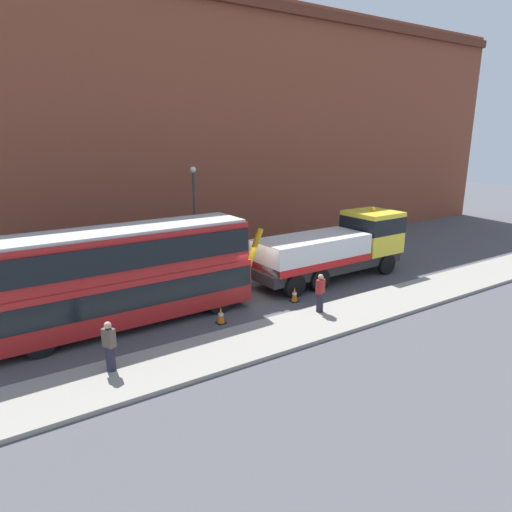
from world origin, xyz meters
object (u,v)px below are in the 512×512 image
object	(u,v)px
recovery_tow_truck	(337,247)
pedestrian_onlooker	(110,347)
traffic_cone_near_bus	(221,316)
double_decker_bus	(119,274)
traffic_cone_midway	(294,295)
street_lamp	(194,207)
pedestrian_bystander	(320,294)

from	to	relation	value
recovery_tow_truck	pedestrian_onlooker	world-z (taller)	recovery_tow_truck
recovery_tow_truck	traffic_cone_near_bus	world-z (taller)	recovery_tow_truck
double_decker_bus	traffic_cone_near_bus	world-z (taller)	double_decker_bus
double_decker_bus	traffic_cone_midway	bearing A→B (deg)	-13.73
recovery_tow_truck	pedestrian_onlooker	bearing A→B (deg)	-165.54
double_decker_bus	street_lamp	size ratio (longest dim) A/B	1.90
pedestrian_onlooker	street_lamp	xyz separation A→B (m)	(7.98, 10.34, 2.49)
pedestrian_bystander	traffic_cone_midway	bearing A→B (deg)	-23.44
double_decker_bus	pedestrian_bystander	bearing A→B (deg)	-26.51
traffic_cone_near_bus	street_lamp	world-z (taller)	street_lamp
double_decker_bus	pedestrian_bystander	distance (m)	8.41
double_decker_bus	pedestrian_bystander	world-z (taller)	double_decker_bus
recovery_tow_truck	traffic_cone_midway	bearing A→B (deg)	-158.94
traffic_cone_midway	double_decker_bus	bearing A→B (deg)	167.47
recovery_tow_truck	traffic_cone_near_bus	size ratio (longest dim) A/B	14.12
traffic_cone_midway	pedestrian_onlooker	bearing A→B (deg)	-167.52
pedestrian_bystander	traffic_cone_near_bus	distance (m)	4.37
street_lamp	pedestrian_onlooker	bearing A→B (deg)	-127.65
pedestrian_bystander	traffic_cone_near_bus	size ratio (longest dim) A/B	2.38
street_lamp	recovery_tow_truck	bearing A→B (deg)	-51.70
recovery_tow_truck	pedestrian_bystander	xyz separation A→B (m)	(-4.20, -3.56, -0.77)
traffic_cone_near_bus	traffic_cone_midway	distance (m)	4.12
double_decker_bus	street_lamp	xyz separation A→B (m)	(6.47, 6.65, 1.24)
traffic_cone_midway	street_lamp	bearing A→B (deg)	97.54
recovery_tow_truck	street_lamp	distance (m)	8.63
recovery_tow_truck	pedestrian_bystander	size ratio (longest dim) A/B	5.95
double_decker_bus	pedestrian_bystander	size ratio (longest dim) A/B	6.49
recovery_tow_truck	pedestrian_onlooker	distance (m)	13.75
double_decker_bus	pedestrian_onlooker	world-z (taller)	double_decker_bus
traffic_cone_near_bus	street_lamp	size ratio (longest dim) A/B	0.12
pedestrian_onlooker	traffic_cone_midway	distance (m)	9.33
pedestrian_onlooker	pedestrian_bystander	bearing A→B (deg)	-24.97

